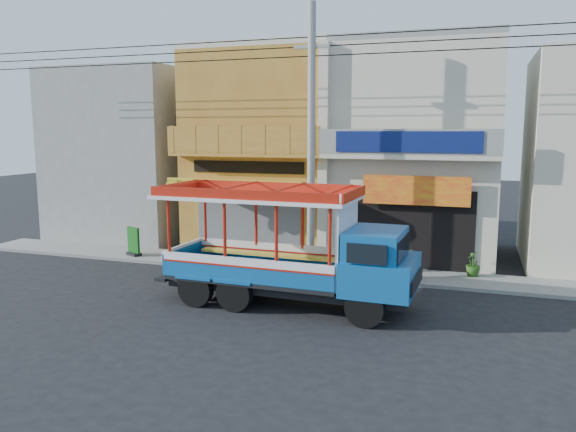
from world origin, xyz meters
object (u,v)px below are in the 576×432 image
(potted_plant_a, at_px, (379,258))
(potted_plant_b, at_px, (407,264))
(potted_plant_c, at_px, (473,263))
(songthaew_truck, at_px, (305,251))
(green_sign, at_px, (134,244))
(utility_pole, at_px, (316,127))

(potted_plant_a, bearing_deg, potted_plant_b, -52.57)
(potted_plant_b, bearing_deg, potted_plant_c, -99.62)
(songthaew_truck, xyz_separation_m, green_sign, (-8.08, 3.75, -1.05))
(songthaew_truck, height_order, potted_plant_c, songthaew_truck)
(songthaew_truck, xyz_separation_m, potted_plant_b, (2.39, 3.72, -1.05))
(utility_pole, height_order, green_sign, utility_pole)
(green_sign, relative_size, potted_plant_b, 1.19)
(utility_pole, relative_size, potted_plant_b, 30.19)
(utility_pole, bearing_deg, songthaew_truck, -78.73)
(potted_plant_a, bearing_deg, utility_pole, -168.90)
(green_sign, bearing_deg, potted_plant_a, 4.48)
(potted_plant_b, bearing_deg, potted_plant_a, 19.81)
(green_sign, distance_m, potted_plant_a, 9.43)
(potted_plant_b, bearing_deg, green_sign, 55.64)
(utility_pole, relative_size, potted_plant_a, 33.00)
(potted_plant_a, height_order, potted_plant_b, potted_plant_b)
(utility_pole, relative_size, potted_plant_c, 32.71)
(songthaew_truck, relative_size, potted_plant_b, 7.91)
(potted_plant_a, relative_size, potted_plant_c, 0.99)
(utility_pole, distance_m, green_sign, 8.63)
(green_sign, xyz_separation_m, potted_plant_a, (9.41, 0.74, -0.04))
(green_sign, relative_size, potted_plant_a, 1.30)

